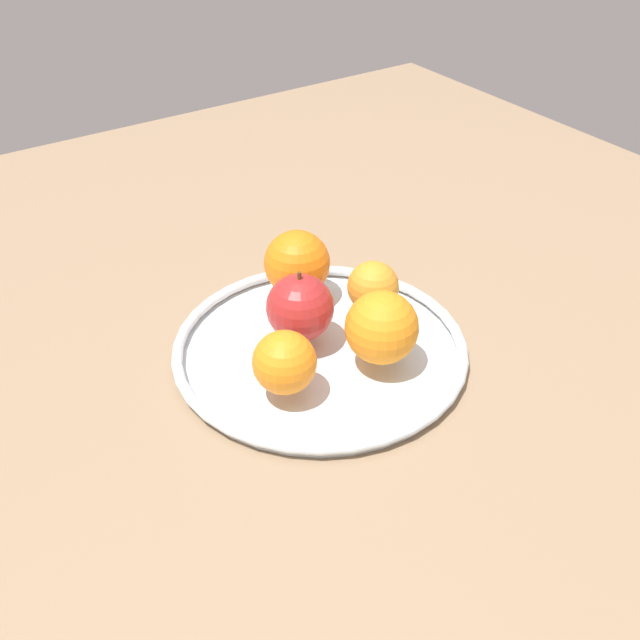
{
  "coord_description": "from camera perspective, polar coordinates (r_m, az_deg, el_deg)",
  "views": [
    {
      "loc": [
        -36.3,
        -54.02,
        52.44
      ],
      "look_at": [
        0.0,
        0.0,
        4.8
      ],
      "focal_mm": 41.96,
      "sensor_mm": 36.0,
      "label": 1
    }
  ],
  "objects": [
    {
      "name": "orange_front_left",
      "position": [
        0.89,
        -1.76,
        4.36
      ],
      "size": [
        7.89,
        7.89,
        7.89
      ],
      "primitive_type": "sphere",
      "color": "orange",
      "rests_on": "fruit_bowl"
    },
    {
      "name": "apple",
      "position": [
        0.81,
        -1.54,
        0.96
      ],
      "size": [
        7.49,
        7.49,
        8.29
      ],
      "color": "#AE2627",
      "rests_on": "fruit_bowl"
    },
    {
      "name": "orange_center",
      "position": [
        0.75,
        -2.73,
        -3.25
      ],
      "size": [
        6.56,
        6.56,
        6.56
      ],
      "primitive_type": "sphere",
      "color": "orange",
      "rests_on": "fruit_bowl"
    },
    {
      "name": "fruit_bowl",
      "position": [
        0.83,
        0.0,
        -2.16
      ],
      "size": [
        32.68,
        32.68,
        1.8
      ],
      "color": "silver",
      "rests_on": "ground_plane"
    },
    {
      "name": "orange_back_right",
      "position": [
        0.86,
        4.06,
        2.56
      ],
      "size": [
        6.02,
        6.02,
        6.02
      ],
      "primitive_type": "sphere",
      "color": "orange",
      "rests_on": "fruit_bowl"
    },
    {
      "name": "ground_plane",
      "position": [
        0.85,
        0.0,
        -3.71
      ],
      "size": [
        150.83,
        150.83,
        4.0
      ],
      "primitive_type": "cube",
      "color": "#93785A"
    },
    {
      "name": "orange_front_right",
      "position": [
        0.78,
        4.73,
        -0.57
      ],
      "size": [
        7.85,
        7.85,
        7.85
      ],
      "primitive_type": "sphere",
      "color": "orange",
      "rests_on": "fruit_bowl"
    }
  ]
}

